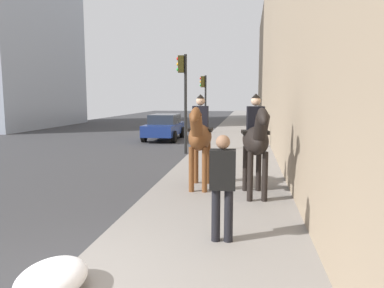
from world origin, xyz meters
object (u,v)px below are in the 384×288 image
mounted_horse_near (200,136)px  pedestrian_greeting (223,181)px  mounted_horse_far (256,139)px  traffic_light_far_curb (204,95)px  traffic_light_near_curb (184,88)px  car_near_lane (164,126)px

mounted_horse_near → pedestrian_greeting: 3.42m
mounted_horse_near → mounted_horse_far: size_ratio=1.00×
pedestrian_greeting → traffic_light_far_curb: 17.87m
mounted_horse_near → mounted_horse_far: (-0.58, -1.36, 0.01)m
mounted_horse_far → traffic_light_near_curb: size_ratio=0.57×
pedestrian_greeting → mounted_horse_far: bearing=-13.7°
pedestrian_greeting → car_near_lane: (14.40, 4.32, -0.33)m
pedestrian_greeting → car_near_lane: pedestrian_greeting is taller
traffic_light_far_curb → pedestrian_greeting: bearing=-172.1°
traffic_light_far_curb → car_near_lane: bearing=150.0°
mounted_horse_near → pedestrian_greeting: size_ratio=1.38×
pedestrian_greeting → car_near_lane: 15.04m
mounted_horse_near → pedestrian_greeting: bearing=12.5°
mounted_horse_near → traffic_light_far_curb: (14.34, 1.65, 1.09)m
traffic_light_near_curb → traffic_light_far_curb: size_ratio=1.10×
car_near_lane → traffic_light_far_curb: bearing=149.7°
mounted_horse_near → car_near_lane: (11.09, 3.52, -0.68)m
mounted_horse_far → pedestrian_greeting: 2.80m
mounted_horse_far → traffic_light_far_curb: bearing=-175.7°
mounted_horse_near → mounted_horse_far: mounted_horse_far is taller
mounted_horse_near → traffic_light_far_curb: bearing=-174.6°
traffic_light_near_curb → traffic_light_far_curb: 8.15m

